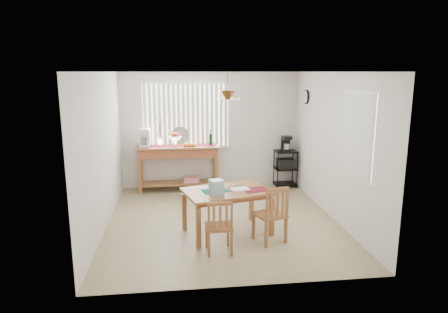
{
  "coord_description": "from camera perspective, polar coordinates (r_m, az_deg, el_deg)",
  "views": [
    {
      "loc": [
        -0.78,
        -6.69,
        2.6
      ],
      "look_at": [
        0.1,
        0.55,
        1.05
      ],
      "focal_mm": 32.0,
      "sensor_mm": 36.0,
      "label": 1
    }
  ],
  "objects": [
    {
      "name": "dining_table",
      "position": [
        6.49,
        0.47,
        -5.54
      ],
      "size": [
        1.53,
        1.19,
        0.73
      ],
      "color": "#985F33",
      "rests_on": "ground"
    },
    {
      "name": "sideboard_items",
      "position": [
        8.8,
        -8.48,
        2.48
      ],
      "size": [
        1.7,
        0.43,
        0.77
      ],
      "color": "maroon",
      "rests_on": "sideboard"
    },
    {
      "name": "cart_items",
      "position": [
        9.18,
        8.85,
        1.8
      ],
      "size": [
        0.2,
        0.24,
        0.34
      ],
      "color": "black",
      "rests_on": "wire_cart"
    },
    {
      "name": "wire_cart",
      "position": [
        9.27,
        8.77,
        -1.21
      ],
      "size": [
        0.49,
        0.39,
        0.84
      ],
      "color": "black",
      "rests_on": "ground"
    },
    {
      "name": "sideboard",
      "position": [
        8.86,
        -6.49,
        -0.1
      ],
      "size": [
        1.79,
        0.5,
        1.01
      ],
      "color": "#985F33",
      "rests_on": "ground"
    },
    {
      "name": "ground",
      "position": [
        7.22,
        -0.27,
        -9.15
      ],
      "size": [
        4.0,
        4.5,
        0.01
      ],
      "primitive_type": "cube",
      "color": "tan"
    },
    {
      "name": "room_shell",
      "position": [
        6.81,
        -0.27,
        4.34
      ],
      "size": [
        4.2,
        4.7,
        2.7
      ],
      "color": "silver",
      "rests_on": "ground"
    },
    {
      "name": "table_items",
      "position": [
        6.29,
        -0.24,
        -4.5
      ],
      "size": [
        1.12,
        0.51,
        0.23
      ],
      "color": "#136C4C",
      "rests_on": "dining_table"
    },
    {
      "name": "chair_right",
      "position": [
        6.24,
        6.77,
        -8.24
      ],
      "size": [
        0.54,
        0.54,
        0.92
      ],
      "color": "#985F33",
      "rests_on": "ground"
    },
    {
      "name": "chair_left",
      "position": [
        5.86,
        -0.72,
        -10.01
      ],
      "size": [
        0.39,
        0.39,
        0.82
      ],
      "color": "#985F33",
      "rests_on": "ground"
    }
  ]
}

